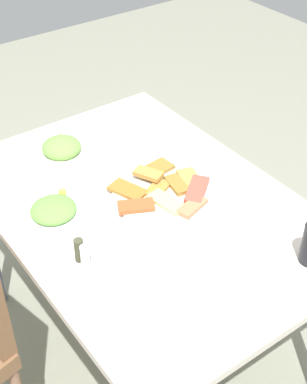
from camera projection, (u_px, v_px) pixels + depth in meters
ground_plane at (146, 344)px, 2.18m from camera, size 6.00×6.00×0.00m
dining_table at (145, 221)px, 1.79m from camera, size 1.20×0.84×0.70m
pide_platter at (166, 191)px, 1.78m from camera, size 0.35×0.36×0.04m
salad_plate_greens at (54, 211)px, 1.70m from camera, size 0.22×0.22×0.05m
salad_plate_rice at (62, 149)px, 1.96m from camera, size 0.19×0.19×0.06m
paper_napkin at (250, 278)px, 1.50m from camera, size 0.15×0.15×0.00m
fork at (255, 274)px, 1.51m from camera, size 0.19×0.03×0.00m
spoon at (245, 280)px, 1.49m from camera, size 0.17×0.04×0.00m
condiment_caddy at (83, 259)px, 1.52m from camera, size 0.10×0.10×0.08m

